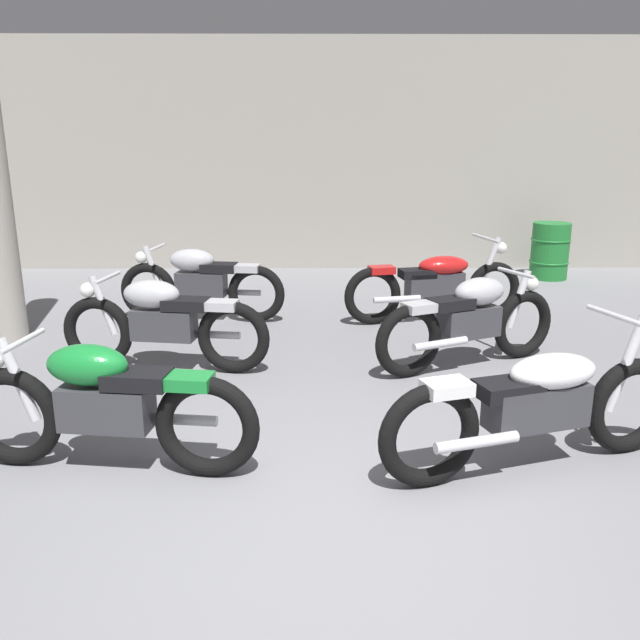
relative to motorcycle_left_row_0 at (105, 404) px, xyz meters
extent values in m
plane|color=gray|center=(1.38, -0.78, -0.46)|extent=(60.00, 60.00, 0.00)
cube|color=#9E998E|center=(1.38, 6.93, 1.34)|extent=(12.72, 0.24, 3.60)
torus|color=black|center=(-0.63, 0.08, -0.12)|extent=(0.68, 0.19, 0.67)
torus|color=black|center=(0.65, -0.09, -0.12)|extent=(0.68, 0.19, 0.67)
cylinder|color=silver|center=(-0.56, 0.07, 0.14)|extent=(0.25, 0.10, 0.56)
cube|color=#38383D|center=(0.01, 0.00, -0.02)|extent=(0.60, 0.31, 0.28)
ellipsoid|color=#197F33|center=(-0.09, 0.01, 0.26)|extent=(0.55, 0.34, 0.26)
cube|color=black|center=(0.23, -0.03, 0.18)|extent=(0.43, 0.29, 0.10)
cube|color=#197F33|center=(0.56, -0.07, 0.18)|extent=(0.30, 0.23, 0.08)
cylinder|color=silver|center=(-0.50, 0.06, 0.40)|extent=(0.10, 0.48, 0.04)
cylinder|color=silver|center=(0.42, 0.08, -0.14)|extent=(0.55, 0.14, 0.07)
torus|color=black|center=(-0.69, 2.01, -0.12)|extent=(0.68, 0.21, 0.67)
torus|color=black|center=(0.60, 1.81, -0.12)|extent=(0.68, 0.21, 0.67)
cylinder|color=silver|center=(-0.61, 1.99, 0.14)|extent=(0.25, 0.11, 0.56)
cube|color=#38383D|center=(-0.05, 1.91, -0.02)|extent=(0.60, 0.32, 0.28)
ellipsoid|color=#B7B7BC|center=(-0.14, 1.92, 0.26)|extent=(0.56, 0.35, 0.26)
cube|color=black|center=(0.17, 1.88, 0.18)|extent=(0.43, 0.30, 0.10)
cube|color=#B7B7BC|center=(0.50, 1.83, 0.18)|extent=(0.31, 0.24, 0.08)
cylinder|color=silver|center=(-0.55, 1.98, 0.40)|extent=(0.11, 0.48, 0.04)
sphere|color=white|center=(-0.75, 2.01, 0.28)|extent=(0.14, 0.14, 0.14)
cylinder|color=silver|center=(0.37, 1.98, -0.14)|extent=(0.55, 0.15, 0.07)
torus|color=black|center=(-0.63, 3.71, -0.12)|extent=(0.68, 0.19, 0.67)
torus|color=black|center=(0.66, 3.54, -0.12)|extent=(0.68, 0.19, 0.67)
cylinder|color=silver|center=(-0.55, 3.70, 0.14)|extent=(0.25, 0.10, 0.56)
cube|color=#38383D|center=(0.01, 3.62, -0.02)|extent=(0.60, 0.31, 0.28)
ellipsoid|color=#B7B7BC|center=(-0.09, 3.64, 0.26)|extent=(0.55, 0.34, 0.26)
cube|color=black|center=(0.23, 3.60, 0.18)|extent=(0.43, 0.29, 0.10)
cube|color=#B7B7BC|center=(0.56, 3.55, 0.18)|extent=(0.30, 0.23, 0.08)
cylinder|color=silver|center=(-0.49, 3.69, 0.40)|extent=(0.10, 0.48, 0.04)
sphere|color=white|center=(-0.69, 3.71, 0.28)|extent=(0.14, 0.14, 0.14)
cylinder|color=silver|center=(0.43, 3.70, -0.14)|extent=(0.55, 0.14, 0.07)
torus|color=black|center=(3.45, 0.22, -0.12)|extent=(0.67, 0.30, 0.67)
torus|color=black|center=(2.02, -0.23, -0.12)|extent=(0.67, 0.30, 0.67)
cylinder|color=silver|center=(3.38, 0.19, 0.19)|extent=(0.28, 0.15, 0.66)
cube|color=#38383D|center=(2.74, 0.00, -0.02)|extent=(0.70, 0.42, 0.28)
ellipsoid|color=white|center=(2.83, 0.02, 0.20)|extent=(0.67, 0.48, 0.22)
cube|color=black|center=(2.53, -0.07, 0.12)|extent=(0.45, 0.35, 0.10)
cube|color=white|center=(2.12, -0.20, 0.18)|extent=(0.33, 0.27, 0.08)
cylinder|color=silver|center=(3.32, 0.18, 0.50)|extent=(0.24, 0.66, 0.04)
cylinder|color=silver|center=(2.30, -0.28, -0.14)|extent=(0.55, 0.23, 0.07)
torus|color=black|center=(3.35, 2.22, -0.12)|extent=(0.66, 0.37, 0.67)
torus|color=black|center=(2.17, 1.69, -0.12)|extent=(0.66, 0.37, 0.67)
cylinder|color=silver|center=(3.28, 2.19, 0.14)|extent=(0.25, 0.16, 0.56)
cube|color=#38383D|center=(2.76, 1.95, -0.02)|extent=(0.62, 0.45, 0.28)
ellipsoid|color=#B7B7BC|center=(2.85, 1.99, 0.26)|extent=(0.59, 0.47, 0.26)
cube|color=black|center=(2.56, 1.86, 0.18)|extent=(0.46, 0.38, 0.10)
cube|color=#B7B7BC|center=(2.26, 1.73, 0.18)|extent=(0.34, 0.30, 0.08)
cylinder|color=silver|center=(3.23, 2.16, 0.40)|extent=(0.23, 0.45, 0.04)
sphere|color=white|center=(3.41, 2.24, 0.28)|extent=(0.14, 0.14, 0.14)
cylinder|color=silver|center=(2.45, 1.67, -0.14)|extent=(0.53, 0.29, 0.07)
torus|color=black|center=(3.47, 3.72, -0.12)|extent=(0.68, 0.24, 0.67)
torus|color=black|center=(2.00, 3.42, -0.12)|extent=(0.68, 0.24, 0.67)
cylinder|color=silver|center=(3.39, 3.71, 0.19)|extent=(0.28, 0.12, 0.66)
cube|color=#38383D|center=(2.74, 3.57, -0.02)|extent=(0.69, 0.37, 0.28)
ellipsoid|color=red|center=(2.83, 3.59, 0.20)|extent=(0.65, 0.43, 0.22)
cube|color=black|center=(2.52, 3.53, 0.12)|extent=(0.44, 0.32, 0.10)
cube|color=red|center=(2.10, 3.44, 0.18)|extent=(0.31, 0.25, 0.08)
cylinder|color=silver|center=(3.33, 3.69, 0.50)|extent=(0.17, 0.67, 0.04)
sphere|color=white|center=(3.53, 3.74, 0.38)|extent=(0.14, 0.14, 0.14)
cylinder|color=silver|center=(2.27, 3.34, -0.14)|extent=(0.55, 0.18, 0.07)
cylinder|color=#1E722D|center=(4.93, 5.97, -0.03)|extent=(0.56, 0.56, 0.85)
torus|color=#1E722D|center=(4.93, 5.97, 0.14)|extent=(0.59, 0.59, 0.03)
torus|color=#1E722D|center=(4.93, 5.97, -0.20)|extent=(0.59, 0.59, 0.03)
camera|label=1|loc=(1.32, -3.84, 1.61)|focal=36.62mm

